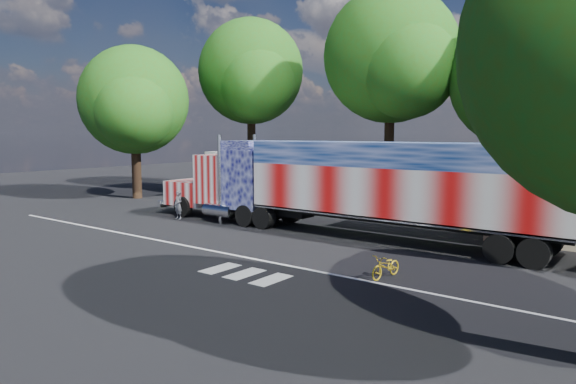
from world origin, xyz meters
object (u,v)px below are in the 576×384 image
Objects in this scene: woman at (178,205)px; tree_w_a at (135,101)px; tree_n_mid at (393,56)px; bicycle at (386,266)px; tree_nw_a at (252,72)px; semi_truck at (345,184)px; tree_ne_a at (526,77)px; coach_bus at (281,178)px.

tree_w_a reaches higher than woman.
tree_n_mid is at bearing 71.87° from woman.
tree_n_mid is at bearing 123.25° from bicycle.
tree_nw_a reaches higher than tree_w_a.
tree_n_mid is (-3.89, 12.87, 7.84)m from semi_truck.
tree_n_mid reaches higher than woman.
tree_w_a is (-24.68, 8.19, 6.88)m from bicycle.
coach_bus is at bearing -153.69° from tree_ne_a.
tree_n_mid is at bearing -176.69° from tree_ne_a.
tree_ne_a is (13.90, 6.87, 6.55)m from coach_bus.
coach_bus is at bearing -37.05° from tree_nw_a.
tree_w_a reaches higher than semi_truck.
semi_truck is 1.86× the size of coach_bus.
tree_nw_a reaches higher than tree_ne_a.
tree_w_a is 26.86m from tree_ne_a.
woman is 0.13× the size of tree_ne_a.
tree_w_a reaches higher than bicycle.
tree_w_a is at bearing 159.72° from woman.
tree_n_mid reaches higher than tree_nw_a.
coach_bus is (-9.00, 6.50, -0.65)m from semi_truck.
coach_bus is 8.47m from woman.
tree_nw_a reaches higher than woman.
tree_ne_a is at bearing 49.97° from woman.
woman is 0.11× the size of tree_nw_a.
bicycle is 0.12× the size of tree_ne_a.
bicycle is 0.14× the size of tree_w_a.
tree_nw_a is at bearing 147.97° from bicycle.
bicycle is at bearing -64.30° from tree_n_mid.
semi_truck is 7.81m from bicycle.
semi_truck reaches higher than woman.
woman is at bearing 173.43° from bicycle.
tree_w_a is 0.75× the size of tree_n_mid.
semi_truck is 15.56m from tree_n_mid.
semi_truck is 10.25m from woman.
tree_n_mid reaches higher than tree_ne_a.
woman is at bearing -112.36° from tree_n_mid.
coach_bus is 7.83× the size of bicycle.
woman is at bearing -96.43° from coach_bus.
semi_truck is 1.56× the size of tree_nw_a.
tree_n_mid is (6.05, 14.72, 9.52)m from woman.
tree_nw_a is 12.66m from tree_n_mid.
tree_nw_a is 1.28× the size of tree_w_a.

